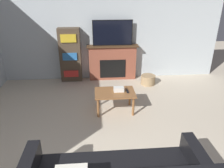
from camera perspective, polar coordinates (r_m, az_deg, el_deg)
The scene contains 8 objects.
wall_back at distance 6.26m, azimuth -2.44°, elevation 13.37°, with size 6.67×0.06×2.70m.
fireplace at distance 6.36m, azimuth 0.12°, elevation 5.72°, with size 1.45×0.28×1.01m.
tv at distance 6.12m, azimuth 0.14°, elevation 13.22°, with size 1.10×0.03×0.69m.
coffee_table at distance 4.71m, azimuth 0.74°, elevation -2.82°, with size 0.86×0.58×0.46m.
tissue_box at distance 4.69m, azimuth 1.78°, elevation -1.38°, with size 0.22×0.12×0.10m.
remote_control at distance 4.69m, azimuth 4.05°, elevation -1.92°, with size 0.04×0.15×0.02m.
bookshelf at distance 6.28m, azimuth -10.84°, elevation 7.41°, with size 0.59×0.29×1.51m.
storage_basket at distance 6.20m, azimuth 9.39°, elevation 1.10°, with size 0.40×0.40×0.26m.
Camera 1 is at (-0.24, -1.35, 2.54)m, focal length 35.00 mm.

